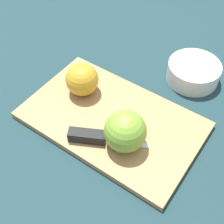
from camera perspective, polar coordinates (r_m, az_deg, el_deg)
ground_plane at (r=0.70m, az=0.00°, el=-1.85°), size 4.00×4.00×0.00m
cutting_board at (r=0.69m, az=0.00°, el=-1.47°), size 0.41×0.27×0.01m
apple_half_left at (r=0.72m, az=-5.52°, el=5.92°), size 0.08×0.08×0.08m
apple_half_right at (r=0.61m, az=2.39°, el=-3.54°), size 0.09×0.09×0.09m
knife at (r=0.64m, az=-4.17°, el=-4.50°), size 0.16×0.08×0.02m
bowl at (r=0.80m, az=14.69°, el=7.26°), size 0.13×0.13×0.05m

